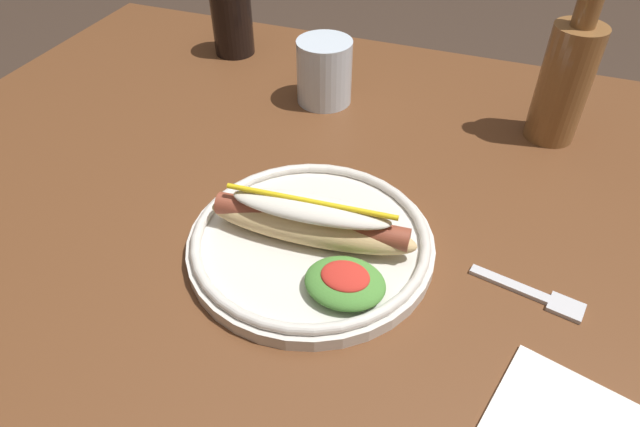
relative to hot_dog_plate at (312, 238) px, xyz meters
The scene contains 6 objects.
dining_table 0.18m from the hot_dog_plate, 93.75° to the left, with size 1.29×0.89×0.74m.
hot_dog_plate is the anchor object (origin of this frame).
fork 0.25m from the hot_dog_plate, ahead, with size 0.12×0.04×0.00m.
soda_cup 0.54m from the hot_dog_plate, 126.37° to the left, with size 0.07×0.07×0.11m, color black.
water_cup 0.35m from the hot_dog_plate, 107.93° to the left, with size 0.09×0.09×0.10m, color silver.
glass_bottle 0.43m from the hot_dog_plate, 55.44° to the left, with size 0.07×0.07×0.23m.
Camera 1 is at (0.17, -0.55, 1.19)m, focal length 30.98 mm.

